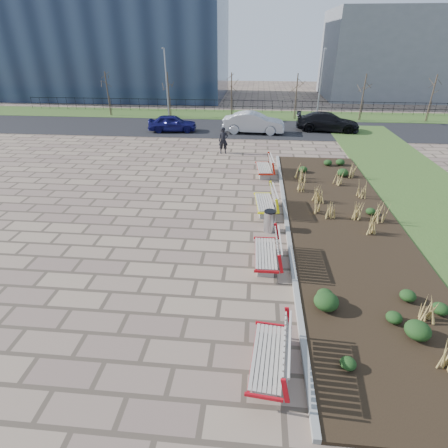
# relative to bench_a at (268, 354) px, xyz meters

# --- Properties ---
(ground) EXTENTS (120.00, 120.00, 0.00)m
(ground) POSITION_rel_bench_a_xyz_m (-3.00, 2.39, -0.50)
(ground) COLOR #85705B
(ground) RESTS_ON ground
(planting_bed) EXTENTS (4.50, 18.00, 0.10)m
(planting_bed) POSITION_rel_bench_a_xyz_m (3.25, 7.39, -0.45)
(planting_bed) COLOR black
(planting_bed) RESTS_ON ground
(planting_curb) EXTENTS (0.16, 18.00, 0.15)m
(planting_curb) POSITION_rel_bench_a_xyz_m (0.92, 7.39, -0.42)
(planting_curb) COLOR gray
(planting_curb) RESTS_ON ground
(grass_verge_far) EXTENTS (80.00, 5.00, 0.04)m
(grass_verge_far) POSITION_rel_bench_a_xyz_m (-3.00, 30.39, -0.48)
(grass_verge_far) COLOR #33511E
(grass_verge_far) RESTS_ON ground
(road) EXTENTS (80.00, 7.00, 0.02)m
(road) POSITION_rel_bench_a_xyz_m (-3.00, 24.39, -0.49)
(road) COLOR black
(road) RESTS_ON ground
(bench_a) EXTENTS (1.10, 2.18, 1.00)m
(bench_a) POSITION_rel_bench_a_xyz_m (0.00, 0.00, 0.00)
(bench_a) COLOR #B30B16
(bench_a) RESTS_ON ground
(bench_b) EXTENTS (0.94, 2.12, 1.00)m
(bench_b) POSITION_rel_bench_a_xyz_m (0.00, 4.31, 0.00)
(bench_b) COLOR #A90B12
(bench_b) RESTS_ON ground
(bench_c) EXTENTS (1.10, 2.18, 1.00)m
(bench_c) POSITION_rel_bench_a_xyz_m (0.00, 8.43, 0.00)
(bench_c) COLOR #FFF70D
(bench_c) RESTS_ON ground
(bench_d) EXTENTS (1.09, 2.17, 1.00)m
(bench_d) POSITION_rel_bench_a_xyz_m (0.00, 13.09, 0.00)
(bench_d) COLOR #AE1A0B
(bench_d) RESTS_ON ground
(litter_bin) EXTENTS (0.45, 0.45, 0.86)m
(litter_bin) POSITION_rel_bench_a_xyz_m (0.18, 6.66, -0.07)
(litter_bin) COLOR #B2B2B7
(litter_bin) RESTS_ON ground
(pedestrian) EXTENTS (0.68, 0.49, 1.71)m
(pedestrian) POSITION_rel_bench_a_xyz_m (-2.64, 17.12, 0.36)
(pedestrian) COLOR black
(pedestrian) RESTS_ON ground
(car_blue) EXTENTS (4.03, 1.96, 1.33)m
(car_blue) POSITION_rel_bench_a_xyz_m (-7.37, 22.85, 0.18)
(car_blue) COLOR #141457
(car_blue) RESTS_ON road
(car_silver) EXTENTS (4.97, 1.97, 1.61)m
(car_silver) POSITION_rel_bench_a_xyz_m (-0.75, 22.94, 0.32)
(car_silver) COLOR #A2A4A9
(car_silver) RESTS_ON road
(car_black) EXTENTS (5.24, 2.53, 1.47)m
(car_black) POSITION_rel_bench_a_xyz_m (5.26, 24.19, 0.25)
(car_black) COLOR black
(car_black) RESTS_ON road
(tree_a) EXTENTS (1.40, 1.40, 4.00)m
(tree_a) POSITION_rel_bench_a_xyz_m (-15.00, 28.89, 1.54)
(tree_a) COLOR #4C3D2D
(tree_a) RESTS_ON grass_verge_far
(tree_b) EXTENTS (1.40, 1.40, 4.00)m
(tree_b) POSITION_rel_bench_a_xyz_m (-9.00, 28.89, 1.54)
(tree_b) COLOR #4C3D2D
(tree_b) RESTS_ON grass_verge_far
(tree_c) EXTENTS (1.40, 1.40, 4.00)m
(tree_c) POSITION_rel_bench_a_xyz_m (-3.00, 28.89, 1.54)
(tree_c) COLOR #4C3D2D
(tree_c) RESTS_ON grass_verge_far
(tree_d) EXTENTS (1.40, 1.40, 4.00)m
(tree_d) POSITION_rel_bench_a_xyz_m (3.00, 28.89, 1.54)
(tree_d) COLOR #4C3D2D
(tree_d) RESTS_ON grass_verge_far
(tree_e) EXTENTS (1.40, 1.40, 4.00)m
(tree_e) POSITION_rel_bench_a_xyz_m (9.00, 28.89, 1.54)
(tree_e) COLOR #4C3D2D
(tree_e) RESTS_ON grass_verge_far
(tree_f) EXTENTS (1.40, 1.40, 4.00)m
(tree_f) POSITION_rel_bench_a_xyz_m (15.00, 28.89, 1.54)
(tree_f) COLOR #4C3D2D
(tree_f) RESTS_ON grass_verge_far
(lamp_west) EXTENTS (0.24, 0.60, 6.00)m
(lamp_west) POSITION_rel_bench_a_xyz_m (-9.00, 28.39, 2.54)
(lamp_west) COLOR gray
(lamp_west) RESTS_ON grass_verge_far
(lamp_east) EXTENTS (0.24, 0.60, 6.00)m
(lamp_east) POSITION_rel_bench_a_xyz_m (5.00, 28.39, 2.54)
(lamp_east) COLOR gray
(lamp_east) RESTS_ON grass_verge_far
(railing_fence) EXTENTS (44.00, 0.10, 1.20)m
(railing_fence) POSITION_rel_bench_a_xyz_m (-3.00, 31.89, 0.14)
(railing_fence) COLOR black
(railing_fence) RESTS_ON grass_verge_far
(building_glass) EXTENTS (40.00, 14.00, 15.00)m
(building_glass) POSITION_rel_bench_a_xyz_m (-25.00, 42.39, 7.00)
(building_glass) COLOR #192338
(building_glass) RESTS_ON ground
(building_grey) EXTENTS (18.00, 12.00, 10.00)m
(building_grey) POSITION_rel_bench_a_xyz_m (17.00, 44.39, 4.50)
(building_grey) COLOR slate
(building_grey) RESTS_ON ground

